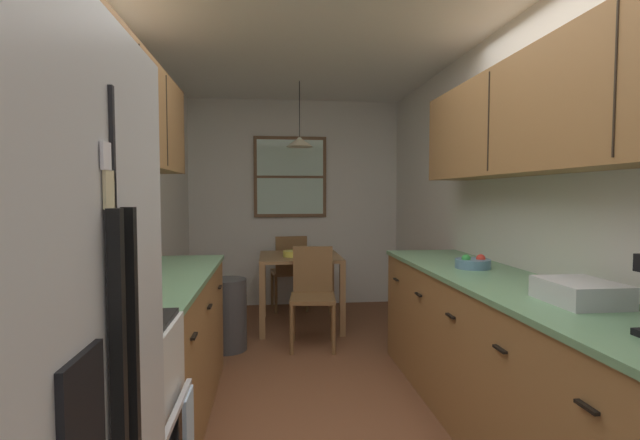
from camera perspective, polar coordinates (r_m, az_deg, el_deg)
ground_plane at (r=3.42m, az=-0.41°, el=-20.70°), size 12.00×12.00×0.00m
wall_left at (r=3.27m, az=-24.63°, el=0.99°), size 0.10×9.00×2.55m
wall_right at (r=3.53m, az=21.93°, el=1.19°), size 0.10×9.00×2.55m
wall_back at (r=5.77m, az=-3.16°, el=2.10°), size 4.40×0.10×2.55m
ceiling_slab at (r=3.35m, az=-0.43°, el=24.30°), size 4.40×9.00×0.08m
microwave_over_range at (r=1.81m, az=-32.73°, el=12.66°), size 0.39×0.56×0.34m
counter_left at (r=3.04m, az=-19.56°, el=-14.86°), size 0.64×1.79×0.90m
upper_cabinets_left at (r=2.92m, az=-23.05°, el=12.33°), size 0.33×1.87×0.63m
counter_right at (r=2.70m, az=24.64°, el=-17.30°), size 0.64×3.36×0.90m
upper_cabinets_right at (r=2.61m, az=28.64°, el=12.39°), size 0.33×3.04×0.64m
dining_table at (r=4.82m, az=-2.53°, el=-5.85°), size 0.83×0.85×0.75m
dining_chair_near at (r=4.23m, az=-0.91°, el=-8.87°), size 0.44×0.44×0.90m
dining_chair_far at (r=5.47m, az=-3.78°, el=-6.12°), size 0.44×0.44×0.90m
pendant_light at (r=4.79m, az=-2.57°, el=9.73°), size 0.28×0.28×0.67m
back_window at (r=5.70m, az=-3.74°, el=5.38°), size 0.90×0.05×1.00m
trash_bin at (r=4.23m, az=-11.50°, el=-11.49°), size 0.34×0.34×0.64m
storage_canister at (r=2.38m, az=-22.94°, el=-6.86°), size 0.11×0.11×0.16m
dish_towel at (r=2.00m, az=-16.11°, el=-23.20°), size 0.02×0.16×0.24m
fruit_bowl at (r=3.18m, az=18.53°, el=-5.08°), size 0.23×0.23×0.09m
dish_rack at (r=2.36m, az=29.67°, el=-7.81°), size 0.28×0.34×0.10m
table_serving_bowl at (r=4.71m, az=-3.41°, el=-4.20°), size 0.20×0.20×0.06m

